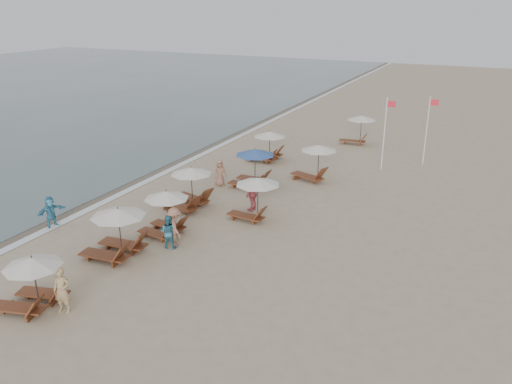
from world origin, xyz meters
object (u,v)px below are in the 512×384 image
at_px(inland_station_1, 313,160).
at_px(inland_station_2, 358,127).
at_px(lounger_station_0, 31,283).
at_px(lounger_station_2, 164,213).
at_px(flag_pole_near, 385,130).
at_px(beachgoer_mid_a, 168,232).
at_px(beachgoer_mid_b, 175,227).
at_px(beachgoer_far_b, 220,173).
at_px(lounger_station_5, 266,147).
at_px(lounger_station_3, 187,189).
at_px(inland_station_0, 253,194).
at_px(waterline_walker, 51,212).
at_px(lounger_station_1, 115,234).
at_px(lounger_station_4, 251,168).
at_px(beachgoer_near, 62,290).
at_px(beachgoer_far_a, 253,193).

relative_size(inland_station_1, inland_station_2, 1.05).
xyz_separation_m(lounger_station_0, lounger_station_2, (0.64, 7.18, 0.11)).
bearing_deg(inland_station_1, flag_pole_near, 51.58).
xyz_separation_m(beachgoer_mid_a, beachgoer_mid_b, (0.14, 0.30, 0.14)).
bearing_deg(beachgoer_mid_b, lounger_station_2, 2.74).
relative_size(lounger_station_0, beachgoer_far_b, 1.58).
bearing_deg(flag_pole_near, lounger_station_5, -168.60).
bearing_deg(flag_pole_near, beachgoer_far_b, -136.70).
bearing_deg(lounger_station_5, flag_pole_near, 11.40).
height_order(lounger_station_3, inland_station_0, lounger_station_3).
bearing_deg(lounger_station_3, inland_station_0, -0.69).
xyz_separation_m(inland_station_1, beachgoer_mid_a, (-2.66, -11.56, -0.51)).
bearing_deg(lounger_station_3, lounger_station_2, -75.32).
relative_size(waterline_walker, flag_pole_near, 0.33).
xyz_separation_m(lounger_station_1, beachgoer_mid_b, (1.71, 1.96, -0.15)).
xyz_separation_m(lounger_station_4, beachgoer_mid_b, (0.41, -8.65, -0.24)).
bearing_deg(lounger_station_0, inland_station_2, 80.75).
bearing_deg(beachgoer_near, beachgoer_mid_b, 70.93).
height_order(beachgoer_far_b, waterline_walker, beachgoer_far_b).
distance_m(lounger_station_0, beachgoer_mid_b, 6.65).
bearing_deg(lounger_station_5, lounger_station_3, -90.83).
xyz_separation_m(beachgoer_mid_b, beachgoer_far_b, (-2.14, 7.94, -0.12)).
height_order(lounger_station_2, lounger_station_4, lounger_station_4).
distance_m(beachgoer_far_b, flag_pole_near, 11.12).
bearing_deg(inland_station_1, beachgoer_mid_a, -102.95).
height_order(lounger_station_5, flag_pole_near, flag_pole_near).
relative_size(inland_station_0, beachgoer_mid_a, 1.71).
bearing_deg(lounger_station_5, beachgoer_mid_a, -83.10).
xyz_separation_m(beachgoer_mid_a, beachgoer_far_a, (1.47, 5.56, 0.18)).
distance_m(lounger_station_3, beachgoer_near, 10.43).
bearing_deg(beachgoer_mid_a, beachgoer_far_b, -89.37).
bearing_deg(beachgoer_mid_a, lounger_station_3, -80.41).
xyz_separation_m(beachgoer_mid_b, beachgoer_far_a, (1.33, 5.26, 0.04)).
height_order(inland_station_1, beachgoer_near, inland_station_1).
bearing_deg(inland_station_2, inland_station_0, -92.73).
bearing_deg(beachgoer_far_b, beachgoer_mid_b, -126.72).
height_order(lounger_station_5, beachgoer_mid_b, lounger_station_5).
bearing_deg(beachgoer_far_b, waterline_walker, -168.90).
distance_m(lounger_station_4, inland_station_2, 12.59).
distance_m(lounger_station_1, lounger_station_5, 15.87).
bearing_deg(lounger_station_4, lounger_station_1, -96.99).
height_order(beachgoer_near, beachgoer_mid_b, beachgoer_mid_b).
relative_size(lounger_station_4, beachgoer_near, 1.53).
height_order(lounger_station_3, waterline_walker, lounger_station_3).
bearing_deg(beachgoer_mid_b, lounger_station_3, -27.08).
bearing_deg(inland_station_0, flag_pole_near, 70.76).
bearing_deg(beachgoer_mid_a, lounger_station_0, 62.24).
xyz_separation_m(lounger_station_3, inland_station_0, (3.89, -0.05, 0.38)).
xyz_separation_m(lounger_station_5, flag_pole_near, (7.71, 1.55, 1.62)).
relative_size(inland_station_0, beachgoer_far_b, 1.67).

